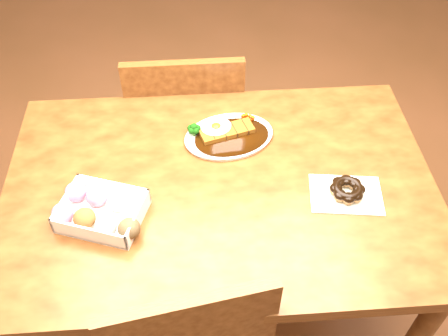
{
  "coord_description": "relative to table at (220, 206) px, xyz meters",
  "views": [
    {
      "loc": [
        -0.05,
        -0.9,
        1.8
      ],
      "look_at": [
        0.01,
        0.0,
        0.81
      ],
      "focal_mm": 40.0,
      "sensor_mm": 36.0,
      "label": 1
    }
  ],
  "objects": [
    {
      "name": "katsu_curry_plate",
      "position": [
        0.03,
        0.18,
        0.11
      ],
      "size": [
        0.3,
        0.24,
        0.05
      ],
      "rotation": [
        0.0,
        0.0,
        0.22
      ],
      "color": "white",
      "rests_on": "table"
    },
    {
      "name": "table",
      "position": [
        0.0,
        0.0,
        0.0
      ],
      "size": [
        1.2,
        0.8,
        0.75
      ],
      "color": "#44200D",
      "rests_on": "ground"
    },
    {
      "name": "donut_box",
      "position": [
        -0.32,
        -0.09,
        0.13
      ],
      "size": [
        0.25,
        0.22,
        0.06
      ],
      "rotation": [
        0.0,
        0.0,
        -0.34
      ],
      "color": "white",
      "rests_on": "table"
    },
    {
      "name": "pon_de_ring",
      "position": [
        0.34,
        -0.06,
        0.12
      ],
      "size": [
        0.21,
        0.16,
        0.04
      ],
      "rotation": [
        0.0,
        0.0,
        -0.13
      ],
      "color": "silver",
      "rests_on": "table"
    },
    {
      "name": "chair_far",
      "position": [
        -0.09,
        0.53,
        -0.17
      ],
      "size": [
        0.42,
        0.42,
        0.87
      ],
      "rotation": [
        0.0,
        0.0,
        3.14
      ],
      "color": "#44200D",
      "rests_on": "ground"
    },
    {
      "name": "ground",
      "position": [
        0.0,
        0.0,
        -0.65
      ],
      "size": [
        6.0,
        6.0,
        0.0
      ],
      "primitive_type": "plane",
      "color": "brown",
      "rests_on": "ground"
    }
  ]
}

